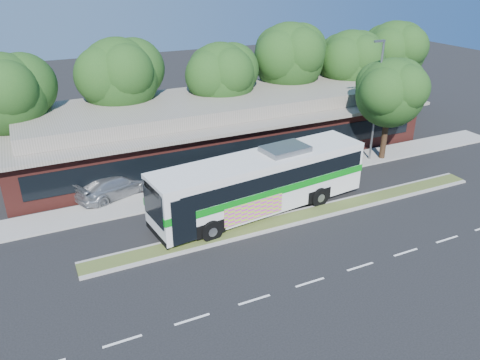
{
  "coord_description": "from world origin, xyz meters",
  "views": [
    {
      "loc": [
        -13.85,
        -20.06,
        13.94
      ],
      "look_at": [
        -2.89,
        3.09,
        2.0
      ],
      "focal_mm": 35.0,
      "sensor_mm": 36.0,
      "label": 1
    }
  ],
  "objects": [
    {
      "name": "ground",
      "position": [
        0.0,
        0.0,
        0.0
      ],
      "size": [
        120.0,
        120.0,
        0.0
      ],
      "primitive_type": "plane",
      "color": "black",
      "rests_on": "ground"
    },
    {
      "name": "median_strip",
      "position": [
        0.0,
        0.6,
        0.07
      ],
      "size": [
        26.0,
        1.1,
        0.15
      ],
      "primitive_type": "cube",
      "color": "#404D20",
      "rests_on": "ground"
    },
    {
      "name": "sidewalk",
      "position": [
        0.0,
        6.4,
        0.06
      ],
      "size": [
        44.0,
        2.6,
        0.12
      ],
      "primitive_type": "cube",
      "color": "gray",
      "rests_on": "ground"
    },
    {
      "name": "plaza_building",
      "position": [
        0.0,
        12.99,
        2.13
      ],
      "size": [
        33.2,
        11.2,
        4.45
      ],
      "color": "#4F1D18",
      "rests_on": "ground"
    },
    {
      "name": "lamp_post",
      "position": [
        9.56,
        6.0,
        4.9
      ],
      "size": [
        0.93,
        0.18,
        9.07
      ],
      "color": "slate",
      "rests_on": "ground"
    },
    {
      "name": "tree_bg_a",
      "position": [
        -14.58,
        15.14,
        5.87
      ],
      "size": [
        6.47,
        5.8,
        8.63
      ],
      "color": "black",
      "rests_on": "ground"
    },
    {
      "name": "tree_bg_b",
      "position": [
        -6.57,
        16.14,
        6.14
      ],
      "size": [
        6.69,
        6.0,
        9.0
      ],
      "color": "black",
      "rests_on": "ground"
    },
    {
      "name": "tree_bg_c",
      "position": [
        1.4,
        15.13,
        5.59
      ],
      "size": [
        6.24,
        5.6,
        8.26
      ],
      "color": "black",
      "rests_on": "ground"
    },
    {
      "name": "tree_bg_d",
      "position": [
        8.45,
        16.15,
        6.42
      ],
      "size": [
        6.91,
        6.2,
        9.37
      ],
      "color": "black",
      "rests_on": "ground"
    },
    {
      "name": "tree_bg_e",
      "position": [
        14.42,
        15.14,
        5.74
      ],
      "size": [
        6.47,
        5.8,
        8.5
      ],
      "color": "black",
      "rests_on": "ground"
    },
    {
      "name": "tree_bg_f",
      "position": [
        20.43,
        16.14,
        6.06
      ],
      "size": [
        6.69,
        6.0,
        8.92
      ],
      "color": "black",
      "rests_on": "ground"
    },
    {
      "name": "transit_bus",
      "position": [
        -1.75,
        2.41,
        2.16
      ],
      "size": [
        14.08,
        4.54,
        3.89
      ],
      "rotation": [
        0.0,
        0.0,
        0.11
      ],
      "color": "silver",
      "rests_on": "ground"
    },
    {
      "name": "sedan",
      "position": [
        -9.45,
        8.28,
        0.77
      ],
      "size": [
        5.7,
        3.87,
        1.53
      ],
      "primitive_type": "imported",
      "rotation": [
        0.0,
        0.0,
        1.93
      ],
      "color": "#A4A8AB",
      "rests_on": "ground"
    },
    {
      "name": "sidewalk_tree",
      "position": [
        10.99,
        5.91,
        5.35
      ],
      "size": [
        5.65,
        5.07,
        7.77
      ],
      "color": "black",
      "rests_on": "ground"
    }
  ]
}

